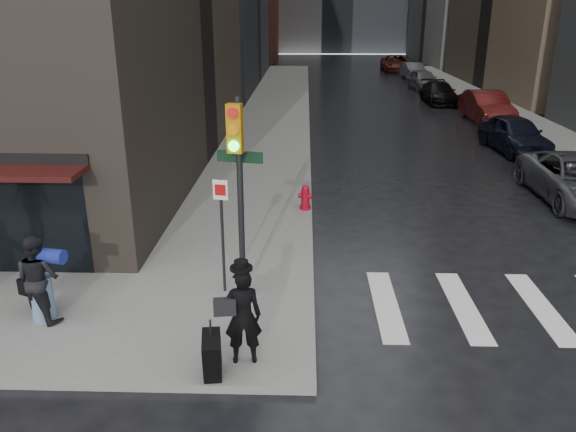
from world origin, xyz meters
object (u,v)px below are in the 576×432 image
traffic_light (237,173)px  parked_car_5 (413,71)px  parked_car_1 (515,134)px  parked_car_4 (423,80)px  fire_hydrant (305,198)px  parked_car_2 (487,107)px  parked_car_6 (396,63)px  man_overcoat (236,323)px  man_jeans (39,278)px  parked_car_3 (439,93)px

traffic_light → parked_car_5: traffic_light is taller
parked_car_1 → parked_car_4: size_ratio=1.03×
traffic_light → fire_hydrant: traffic_light is taller
parked_car_2 → parked_car_6: size_ratio=0.90×
man_overcoat → traffic_light: size_ratio=0.46×
parked_car_1 → fire_hydrant: bearing=-143.3°
parked_car_5 → parked_car_6: bearing=89.5°
man_jeans → parked_car_3: (13.75, 28.05, -0.36)m
man_jeans → parked_car_2: size_ratio=0.35×
traffic_light → parked_car_4: bearing=83.3°
parked_car_6 → man_overcoat: bearing=-100.4°
parked_car_5 → parked_car_4: bearing=-98.9°
parked_car_6 → fire_hydrant: bearing=-101.0°
traffic_light → parked_car_3: size_ratio=0.89×
parked_car_1 → parked_car_2: bearing=77.6°
man_jeans → fire_hydrant: size_ratio=2.33×
traffic_light → parked_car_5: (10.75, 40.33, -2.09)m
parked_car_5 → parked_car_3: bearing=-97.9°
parked_car_4 → parked_car_6: bearing=84.6°
parked_car_1 → parked_car_5: size_ratio=1.05×
parked_car_4 → parked_car_5: bearing=80.4°
parked_car_5 → parked_car_6: parked_car_6 is taller
parked_car_2 → parked_car_6: 26.77m
parked_car_1 → parked_car_3: size_ratio=0.98×
man_overcoat → fire_hydrant: man_overcoat is taller
man_overcoat → man_jeans: bearing=-27.0°
parked_car_4 → parked_car_2: bearing=-92.2°
parked_car_1 → parked_car_2: size_ratio=0.90×
parked_car_4 → parked_car_5: parked_car_4 is taller
man_jeans → parked_car_3: 31.24m
traffic_light → parked_car_5: bearing=85.4°
parked_car_2 → parked_car_3: (-1.06, 6.69, -0.16)m
man_jeans → parked_car_5: size_ratio=0.41×
man_overcoat → man_jeans: (-3.91, 1.37, 0.08)m
parked_car_5 → parked_car_6: (-0.53, 6.69, 0.07)m
man_jeans → fire_hydrant: bearing=-105.1°
parked_car_2 → parked_car_6: bearing=90.9°
man_jeans → parked_car_2: man_jeans is taller
man_overcoat → parked_car_5: man_overcoat is taller
man_overcoat → parked_car_4: size_ratio=0.44×
parked_car_3 → parked_car_4: parked_car_4 is taller
parked_car_6 → parked_car_5: bearing=-84.5°
man_overcoat → traffic_light: 3.10m
man_jeans → parked_car_5: (14.44, 41.43, -0.32)m
man_jeans → traffic_light: 4.24m
parked_car_3 → parked_car_4: bearing=87.9°
traffic_light → fire_hydrant: bearing=86.3°
traffic_light → parked_car_5: 41.79m
man_jeans → parked_car_4: bearing=-89.4°
traffic_light → parked_car_2: size_ratio=0.82×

